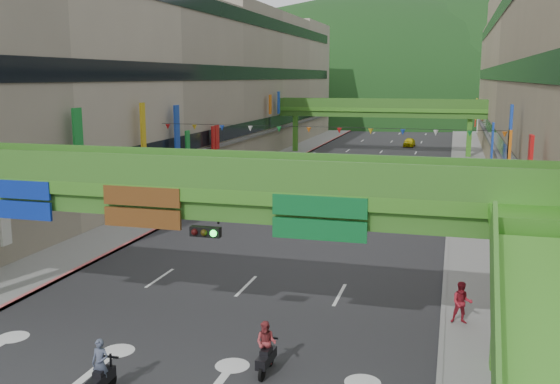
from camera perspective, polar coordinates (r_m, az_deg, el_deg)
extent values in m
cube|color=#28282B|center=(66.20, 7.47, 1.88)|extent=(18.00, 140.00, 0.02)
cube|color=gray|center=(68.58, -1.67, 2.32)|extent=(4.00, 140.00, 0.15)
cube|color=gray|center=(65.58, 17.03, 1.49)|extent=(4.00, 140.00, 0.15)
cube|color=#CC5959|center=(68.05, -0.14, 2.27)|extent=(0.20, 140.00, 0.18)
cube|color=gray|center=(65.55, 15.37, 1.58)|extent=(0.20, 140.00, 0.18)
cube|color=#9E937F|center=(70.68, -8.01, 10.13)|extent=(12.00, 95.00, 19.00)
cube|color=black|center=(68.72, -3.25, 5.78)|extent=(0.08, 90.25, 1.40)
cube|color=black|center=(68.50, -3.30, 10.79)|extent=(0.08, 90.25, 1.40)
cube|color=black|center=(68.79, -3.35, 15.80)|extent=(0.08, 90.25, 1.40)
cube|color=black|center=(65.18, 18.94, 4.98)|extent=(0.08, 90.25, 1.40)
cube|color=black|center=(64.94, 19.26, 10.25)|extent=(0.08, 90.25, 1.40)
cube|color=black|center=(65.25, 19.58, 15.52)|extent=(0.08, 90.25, 1.40)
cube|color=#4C9E2D|center=(23.11, -8.02, 0.27)|extent=(28.00, 2.20, 0.50)
cube|color=#387223|center=(23.22, -7.98, -1.18)|extent=(28.00, 1.76, 0.70)
cube|color=#4C9E2D|center=(22.18, 19.70, -9.66)|extent=(0.60, 0.60, 4.80)
cube|color=#387223|center=(22.05, -9.15, 1.86)|extent=(28.00, 0.12, 1.10)
cube|color=#387223|center=(23.93, -7.08, 2.58)|extent=(28.00, 0.12, 1.10)
cube|color=navy|center=(25.63, -22.42, -0.78)|extent=(2.40, 0.12, 1.50)
cube|color=#593314|center=(22.92, -12.50, -1.49)|extent=(3.00, 0.12, 1.50)
cube|color=#0C5926|center=(20.71, 3.60, -2.53)|extent=(3.20, 0.12, 1.50)
cube|color=black|center=(21.88, -6.82, -3.62)|extent=(1.10, 0.28, 0.35)
cube|color=#4C9E2D|center=(80.45, 9.11, 7.46)|extent=(28.00, 2.20, 0.50)
cube|color=#387223|center=(80.49, 9.10, 7.03)|extent=(28.00, 1.76, 0.70)
cube|color=#4C9E2D|center=(82.67, 1.42, 5.34)|extent=(0.60, 0.60, 4.80)
cube|color=#4C9E2D|center=(80.19, 16.90, 4.73)|extent=(0.60, 0.60, 4.80)
cube|color=#387223|center=(79.39, 9.04, 8.00)|extent=(28.00, 0.12, 1.10)
cube|color=#387223|center=(81.45, 9.21, 8.06)|extent=(28.00, 0.12, 1.10)
ellipsoid|color=#1C4419|center=(176.76, 7.77, 7.20)|extent=(168.00, 140.00, 112.00)
ellipsoid|color=#1C4419|center=(195.72, 20.37, 6.96)|extent=(208.00, 176.00, 128.00)
cylinder|color=black|center=(45.90, 4.05, 5.95)|extent=(26.00, 0.03, 0.03)
cone|color=red|center=(49.94, -10.22, 5.89)|extent=(0.36, 0.36, 0.40)
cone|color=gold|center=(48.99, -7.81, 5.87)|extent=(0.36, 0.36, 0.40)
cone|color=#193FB2|center=(48.14, -5.32, 5.84)|extent=(0.36, 0.36, 0.40)
cone|color=silver|center=(47.38, -2.73, 5.80)|extent=(0.36, 0.36, 0.40)
cone|color=#198C33|center=(46.72, -0.07, 5.75)|extent=(0.36, 0.36, 0.40)
cone|color=orange|center=(46.16, 2.66, 5.68)|extent=(0.36, 0.36, 0.40)
cone|color=red|center=(45.70, 5.45, 5.59)|extent=(0.36, 0.36, 0.40)
cone|color=gold|center=(45.36, 8.29, 5.50)|extent=(0.36, 0.36, 0.40)
cone|color=#193FB2|center=(45.13, 11.16, 5.38)|extent=(0.36, 0.36, 0.40)
cone|color=silver|center=(45.01, 14.06, 5.26)|extent=(0.36, 0.36, 0.40)
cone|color=#198C33|center=(45.01, 16.96, 5.11)|extent=(0.36, 0.36, 0.40)
cone|color=orange|center=(45.12, 19.85, 4.96)|extent=(0.36, 0.36, 0.40)
cube|color=black|center=(20.98, -16.03, -16.13)|extent=(0.41, 1.32, 0.35)
cube|color=black|center=(20.87, -16.07, -15.51)|extent=(0.33, 0.56, 0.18)
cube|color=black|center=(21.17, -15.24, -14.33)|extent=(0.55, 0.09, 0.06)
cylinder|color=black|center=(21.51, -15.13, -16.27)|extent=(0.12, 0.50, 0.50)
imported|color=#42495E|center=(20.74, -16.11, -14.76)|extent=(0.57, 0.39, 1.50)
cube|color=black|center=(21.57, -1.27, -14.93)|extent=(0.39, 1.31, 0.35)
cube|color=black|center=(21.46, -1.28, -14.33)|extent=(0.32, 0.56, 0.18)
cube|color=black|center=(21.84, -0.89, -13.15)|extent=(0.55, 0.08, 0.06)
cylinder|color=black|center=(22.17, -0.89, -15.04)|extent=(0.12, 0.50, 0.50)
cylinder|color=black|center=(21.22, -1.67, -16.28)|extent=(0.12, 0.50, 0.50)
imported|color=maroon|center=(21.34, -1.28, -13.62)|extent=(0.74, 0.58, 1.48)
cube|color=#939299|center=(47.48, -4.46, -0.79)|extent=(0.64, 1.35, 0.35)
cube|color=#939299|center=(47.43, -4.46, -0.50)|extent=(0.42, 0.60, 0.18)
cube|color=#939299|center=(47.92, -4.39, -0.08)|extent=(0.55, 0.18, 0.06)
cylinder|color=black|center=(48.07, -4.38, -1.02)|extent=(0.21, 0.51, 0.50)
cylinder|color=black|center=(47.00, -4.53, -1.28)|extent=(0.21, 0.51, 0.50)
imported|color=#262F36|center=(47.35, -4.47, -0.02)|extent=(1.07, 0.64, 1.71)
cube|color=maroon|center=(65.51, 3.15, 2.34)|extent=(0.45, 1.32, 0.35)
cube|color=maroon|center=(65.48, 3.15, 2.56)|extent=(0.34, 0.57, 0.18)
cube|color=maroon|center=(65.98, 3.22, 2.84)|extent=(0.55, 0.10, 0.06)
cylinder|color=black|center=(66.09, 3.22, 2.15)|extent=(0.14, 0.51, 0.50)
cylinder|color=black|center=(65.02, 3.08, 2.01)|extent=(0.14, 0.51, 0.50)
imported|color=#3B3D42|center=(65.42, 3.16, 2.93)|extent=(0.90, 0.62, 1.75)
cube|color=black|center=(42.55, 14.74, -2.43)|extent=(1.33, 0.49, 0.35)
cube|color=black|center=(42.49, 14.75, -2.11)|extent=(0.58, 0.36, 0.18)
cube|color=black|center=(42.38, 15.51, -1.83)|extent=(0.12, 0.55, 0.06)
cylinder|color=black|center=(42.55, 15.45, -2.88)|extent=(0.51, 0.16, 0.50)
cylinder|color=black|center=(42.68, 13.99, -2.77)|extent=(0.51, 0.16, 0.50)
cube|color=black|center=(44.70, 14.79, -1.82)|extent=(1.33, 0.49, 0.35)
cube|color=black|center=(44.65, 14.81, -1.51)|extent=(0.58, 0.36, 0.18)
cube|color=black|center=(44.54, 15.52, -1.24)|extent=(0.12, 0.55, 0.06)
cylinder|color=black|center=(44.70, 15.47, -2.25)|extent=(0.51, 0.16, 0.50)
cylinder|color=black|center=(44.83, 14.08, -2.15)|extent=(0.51, 0.16, 0.50)
cube|color=black|center=(46.85, 14.84, -1.27)|extent=(1.33, 0.49, 0.35)
cube|color=black|center=(46.80, 14.85, -0.97)|extent=(0.58, 0.36, 0.18)
cube|color=black|center=(46.69, 15.54, -0.71)|extent=(0.12, 0.55, 0.06)
cylinder|color=black|center=(46.85, 15.49, -1.67)|extent=(0.51, 0.16, 0.50)
cylinder|color=black|center=(46.98, 14.16, -1.58)|extent=(0.51, 0.16, 0.50)
cube|color=black|center=(49.01, 14.88, -0.76)|extent=(1.33, 0.49, 0.35)
cube|color=black|center=(48.96, 14.90, -0.47)|extent=(0.58, 0.36, 0.18)
cube|color=black|center=(48.86, 15.55, -0.23)|extent=(0.12, 0.55, 0.06)
cylinder|color=black|center=(49.01, 15.50, -1.15)|extent=(0.51, 0.16, 0.50)
cylinder|color=black|center=(49.14, 14.23, -1.06)|extent=(0.51, 0.16, 0.50)
imported|color=silver|center=(64.85, 1.83, 2.39)|extent=(1.84, 4.30, 1.38)
imported|color=yellow|center=(91.05, 11.74, 4.47)|extent=(1.65, 3.70, 1.24)
imported|color=#A91E2D|center=(26.13, 16.27, -10.00)|extent=(0.88, 0.72, 1.70)
imported|color=black|center=(42.85, 16.10, -2.02)|extent=(1.00, 0.46, 1.67)
imported|color=#344A60|center=(44.84, 19.16, -1.57)|extent=(1.00, 0.92, 1.80)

